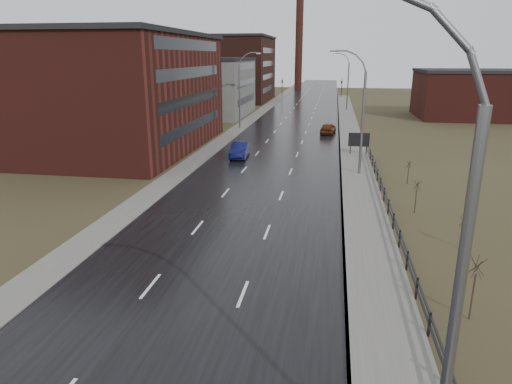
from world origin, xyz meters
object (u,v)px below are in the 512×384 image
(streetlight_main, at_px, (441,299))
(car_far, at_px, (328,129))
(car_near, at_px, (240,150))
(billboard, at_px, (359,140))

(streetlight_main, height_order, car_far, streetlight_main)
(car_near, relative_size, car_far, 1.07)
(billboard, relative_size, car_far, 0.56)
(streetlight_main, distance_m, car_near, 41.81)
(streetlight_main, height_order, car_near, streetlight_main)
(car_near, xyz_separation_m, car_far, (9.36, 17.66, -0.03))
(car_far, bearing_deg, billboard, 111.32)
(car_near, distance_m, car_far, 19.99)
(billboard, height_order, car_far, billboard)
(billboard, relative_size, car_near, 0.52)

